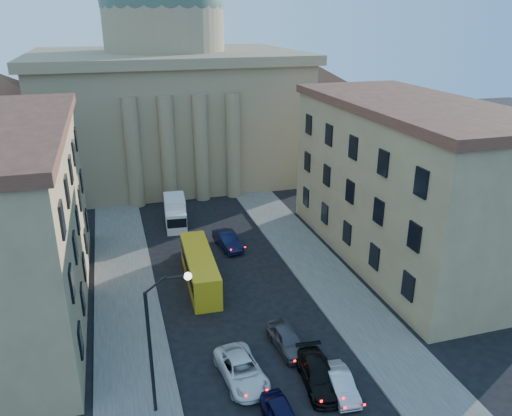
{
  "coord_description": "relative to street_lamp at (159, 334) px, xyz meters",
  "views": [
    {
      "loc": [
        -8.4,
        -15.48,
        21.59
      ],
      "look_at": [
        1.61,
        18.14,
        7.97
      ],
      "focal_mm": 35.0,
      "sensor_mm": 36.0,
      "label": 1
    }
  ],
  "objects": [
    {
      "name": "city_bus",
      "position": [
        4.73,
        14.1,
        -3.82
      ],
      "size": [
        2.64,
        9.79,
        2.74
      ],
      "rotation": [
        0.0,
        0.0,
        -0.04
      ],
      "color": "gold",
      "rests_on": "ground"
    },
    {
      "name": "building_right",
      "position": [
        23.97,
        14.0,
        2.14
      ],
      "size": [
        11.6,
        26.6,
        14.7
      ],
      "color": "tan",
      "rests_on": "ground"
    },
    {
      "name": "car_right_distant",
      "position": [
        8.63,
        20.21,
        -4.5
      ],
      "size": [
        2.28,
        4.93,
        1.56
      ],
      "primitive_type": "imported",
      "rotation": [
        0.0,
        0.0,
        0.13
      ],
      "color": "black",
      "rests_on": "ground"
    },
    {
      "name": "box_truck",
      "position": [
        4.51,
        27.3,
        -3.85
      ],
      "size": [
        2.62,
        5.69,
        3.03
      ],
      "rotation": [
        0.0,
        0.0,
        -0.09
      ],
      "color": "silver",
      "rests_on": "ground"
    },
    {
      "name": "car_right_mid",
      "position": [
        9.47,
        -0.53,
        -4.56
      ],
      "size": [
        2.5,
        5.16,
        1.45
      ],
      "primitive_type": "imported",
      "rotation": [
        0.0,
        0.0,
        -0.1
      ],
      "color": "black",
      "rests_on": "ground"
    },
    {
      "name": "car_right_far",
      "position": [
        8.82,
        3.39,
        -4.55
      ],
      "size": [
        2.1,
        4.45,
        1.47
      ],
      "primitive_type": "imported",
      "rotation": [
        0.0,
        0.0,
        0.08
      ],
      "color": "#444348",
      "rests_on": "ground"
    },
    {
      "name": "car_left_mid",
      "position": [
        4.98,
        1.25,
        -4.56
      ],
      "size": [
        2.84,
        5.38,
        1.44
      ],
      "primitive_type": "imported",
      "rotation": [
        0.0,
        0.0,
        0.09
      ],
      "color": "silver",
      "rests_on": "ground"
    },
    {
      "name": "street_lamp",
      "position": [
        0.0,
        0.0,
        0.0
      ],
      "size": [
        2.62,
        0.44,
        8.83
      ],
      "color": "black",
      "rests_on": "ground"
    },
    {
      "name": "church",
      "position": [
        6.97,
        47.47,
        6.59
      ],
      "size": [
        68.02,
        28.76,
        36.6
      ],
      "color": "#927859",
      "rests_on": "ground"
    },
    {
      "name": "sidewalk_right",
      "position": [
        15.47,
        10.0,
        -5.21
      ],
      "size": [
        5.0,
        60.0,
        0.15
      ],
      "primitive_type": "cube",
      "color": "#514F4A",
      "rests_on": "ground"
    },
    {
      "name": "car_right_near",
      "position": [
        10.47,
        -1.54,
        -4.65
      ],
      "size": [
        1.68,
        3.98,
        1.28
      ],
      "primitive_type": "imported",
      "rotation": [
        0.0,
        0.0,
        -0.09
      ],
      "color": "#AFB1B7",
      "rests_on": "ground"
    },
    {
      "name": "sidewalk_left",
      "position": [
        -1.53,
        10.0,
        -5.21
      ],
      "size": [
        5.0,
        60.0,
        0.15
      ],
      "primitive_type": "cube",
      "color": "#514F4A",
      "rests_on": "ground"
    }
  ]
}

